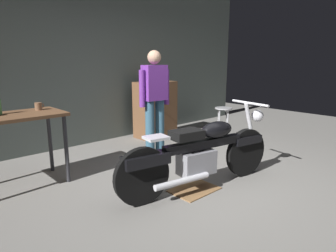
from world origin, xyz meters
name	(u,v)px	position (x,y,z in m)	size (l,w,h in m)	color
ground_plane	(209,186)	(0.00, 0.00, 0.00)	(12.00, 12.00, 0.00)	gray
back_wall	(91,58)	(0.00, 2.80, 1.55)	(8.00, 0.12, 3.10)	#56605B
workbench	(5,125)	(-1.81, 1.56, 0.79)	(1.30, 0.64, 0.90)	brown
motorcycle	(201,153)	(-0.12, 0.03, 0.45)	(2.17, 0.71, 1.00)	black
person_standing	(155,97)	(0.41, 1.51, 0.93)	(0.57, 0.25, 1.67)	#365E76
shop_stool	(223,115)	(1.81, 1.17, 0.50)	(0.32, 0.32, 0.64)	#B2B2B7
wooden_dresser	(155,109)	(1.09, 2.30, 0.55)	(0.80, 0.47, 1.10)	brown
drip_tray	(194,190)	(-0.22, 0.04, 0.01)	(0.56, 0.40, 0.01)	olive
mug_brown_stoneware	(38,106)	(-1.37, 1.68, 0.95)	(0.12, 0.09, 0.10)	brown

